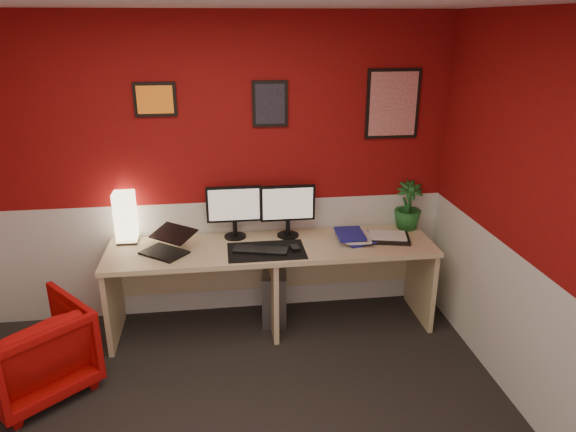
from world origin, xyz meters
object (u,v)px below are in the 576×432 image
Objects in this scene: monitor_right at (288,203)px; pc_tower at (275,293)px; shoji_lamp at (126,219)px; potted_plant at (408,206)px; monitor_left at (234,204)px; zen_tray at (387,238)px; desk at (272,286)px; laptop at (163,241)px; armchair at (32,351)px.

monitor_right is 0.80m from pc_tower.
potted_plant reaches higher than shoji_lamp.
zen_tray is at bearing -9.67° from monitor_left.
monitor_right is at bearing 167.31° from zen_tray.
monitor_left is 1.66× the size of zen_tray.
zen_tray is 0.78× the size of pc_tower.
pc_tower is at bearing 77.00° from desk.
laptop is 2.05m from potted_plant.
shoji_lamp is at bearing -176.75° from pc_tower.
pc_tower is (0.32, -0.07, -0.80)m from monitor_left.
armchair is at bearing -149.16° from pc_tower.
armchair is at bearing -108.21° from laptop.
monitor_left is at bearing 169.71° from armchair.
desk is 4.48× the size of monitor_left.
monitor_right is 2.14m from armchair.
laptop is 0.57× the size of monitor_left.
pc_tower is at bearing -176.11° from potted_plant.
shoji_lamp is 1.14× the size of zen_tray.
desk is at bearing -95.50° from pc_tower.
potted_plant is at bearing 11.39° from pc_tower.
pc_tower is (-0.12, -0.04, -0.80)m from monitor_right.
laptop reaches higher than zen_tray.
laptop is 0.73× the size of pc_tower.
desk is 1.02m from zen_tray.
monitor_right is (1.30, -0.05, 0.09)m from shoji_lamp.
shoji_lamp is 0.69× the size of monitor_left.
monitor_left reaches higher than zen_tray.
monitor_right is 0.84× the size of armchair.
laptop is at bearing -178.44° from zen_tray.
monitor_left is at bearing -1.28° from shoji_lamp.
pc_tower is at bearing -4.25° from shoji_lamp.
zen_tray is at bearing -12.69° from monitor_right.
laptop is 0.80× the size of potted_plant.
armchair is (-1.71, -0.61, -0.05)m from desk.
laptop is 1.03m from monitor_right.
potted_plant is (1.47, 0.01, -0.08)m from monitor_left.
armchair is at bearing -123.66° from shoji_lamp.
monitor_right is 1.66× the size of zen_tray.
desk is 0.20m from pc_tower.
monitor_right is (0.15, 0.18, 0.66)m from desk.
laptop is (-0.84, -0.05, 0.47)m from desk.
monitor_left is 1.29× the size of pc_tower.
shoji_lamp is at bearing 176.98° from laptop.
desk is at bearing 42.12° from laptop.
laptop is (0.31, -0.28, -0.09)m from shoji_lamp.
zen_tray is 0.38m from potted_plant.
laptop is at bearing -172.45° from potted_plant.
laptop is at bearing -167.03° from monitor_right.
shoji_lamp is 0.58× the size of armchair.
zen_tray is (1.79, 0.05, -0.09)m from laptop.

